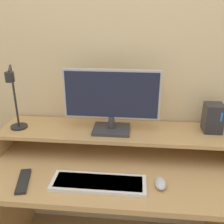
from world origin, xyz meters
TOP-DOWN VIEW (x-y plane):
  - wall_back at (0.00, 0.70)m, footprint 6.00×0.05m
  - desk at (0.00, 0.33)m, footprint 1.38×0.66m
  - monitor_shelf at (0.00, 0.51)m, footprint 1.38×0.31m
  - monitor at (-0.03, 0.49)m, footprint 0.55×0.17m
  - desk_lamp at (-0.56, 0.42)m, footprint 0.14×0.22m
  - router_dock at (0.56, 0.55)m, footprint 0.10×0.11m
  - keyboard at (-0.06, 0.16)m, footprint 0.47×0.16m
  - mouse at (0.25, 0.18)m, footprint 0.06×0.10m
  - remote_control at (-0.44, 0.14)m, footprint 0.10×0.20m

SIDE VIEW (x-z plane):
  - desk at x=0.00m, z-range 0.16..0.88m
  - remote_control at x=-0.44m, z-range 0.71..0.73m
  - keyboard at x=-0.06m, z-range 0.71..0.73m
  - mouse at x=0.25m, z-range 0.71..0.75m
  - monitor_shelf at x=0.00m, z-range 0.76..0.91m
  - router_dock at x=0.56m, z-range 0.85..1.02m
  - desk_lamp at x=-0.56m, z-range 0.85..1.24m
  - monitor at x=-0.03m, z-range 0.87..1.23m
  - wall_back at x=0.00m, z-range 0.00..2.50m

